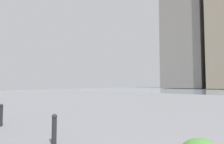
% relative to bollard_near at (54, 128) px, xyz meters
% --- Properties ---
extents(building_annex, '(12.99, 14.55, 30.88)m').
position_rel_bollard_near_xyz_m(building_annex, '(15.70, -65.08, 15.05)').
color(building_annex, gray).
rests_on(building_annex, ground).
extents(bollard_near, '(0.13, 0.13, 0.75)m').
position_rel_bollard_near_xyz_m(bollard_near, '(0.00, 0.00, 0.00)').
color(bollard_near, '#232328').
rests_on(bollard_near, ground).
extents(bollard_mid, '(0.13, 0.13, 0.78)m').
position_rel_bollard_near_xyz_m(bollard_mid, '(3.19, -0.06, 0.02)').
color(bollard_mid, '#232328').
rests_on(bollard_mid, ground).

